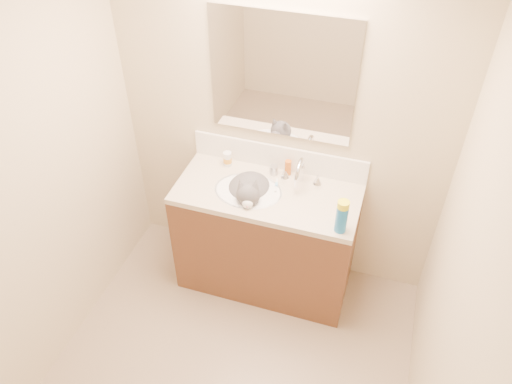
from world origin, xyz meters
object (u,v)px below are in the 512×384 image
Objects in this scene: pill_bottle at (228,159)px; amber_bottle at (288,168)px; faucet at (300,174)px; vanity_cabinet at (266,240)px; cat at (249,192)px; spray_can at (341,218)px; basin at (248,199)px; silver_jar at (274,170)px.

amber_bottle is (0.42, 0.03, 0.00)m from pill_bottle.
vanity_cabinet is at bearing -142.71° from faucet.
cat is at bearing -131.05° from amber_bottle.
cat is (-0.12, -0.01, 0.42)m from vanity_cabinet.
pill_bottle is at bearing 122.47° from cat.
pill_bottle is at bearing 155.17° from spray_can.
pill_bottle is 0.55× the size of spray_can.
vanity_cabinet is 4.29× the size of faucet.
basin is at bearing -128.87° from amber_bottle.
vanity_cabinet is 2.72× the size of cat.
basin is at bearing -108.43° from cat.
vanity_cabinet is 0.40m from basin.
pill_bottle is 0.94m from spray_can.
pill_bottle is (-0.22, 0.20, 0.08)m from cat.
silver_jar is at bearing 46.26° from cat.
pill_bottle is 1.62× the size of silver_jar.
basin is 0.27m from silver_jar.
basin is 0.68m from spray_can.
pill_bottle reaches higher than silver_jar.
spray_can is (0.63, -0.20, 0.12)m from cat.
spray_can is (0.33, -0.34, 0.01)m from faucet.
amber_bottle is at bearing 16.35° from silver_jar.
basin is 4.31× the size of pill_bottle.
faucet is 0.21m from silver_jar.
spray_can is (0.51, -0.21, 0.55)m from vanity_cabinet.
vanity_cabinet is 0.52m from silver_jar.
pill_bottle is 0.42m from amber_bottle.
spray_can reaches higher than pill_bottle.
amber_bottle is at bearing 70.03° from vanity_cabinet.
basin is at bearing -165.96° from vanity_cabinet.
silver_jar is 0.60× the size of amber_bottle.
pill_bottle is (-0.34, 0.19, 0.50)m from vanity_cabinet.
silver_jar is at bearing 63.97° from basin.
silver_jar is (0.11, 0.22, 0.10)m from basin.
spray_can is at bearing -44.40° from amber_bottle.
vanity_cabinet is at bearing -28.79° from pill_bottle.
vanity_cabinet is at bearing -109.97° from amber_bottle.
cat is at bearing -174.89° from vanity_cabinet.
vanity_cabinet is 11.48× the size of pill_bottle.
silver_jar is at bearing 0.44° from pill_bottle.
vanity_cabinet is 18.57× the size of silver_jar.
spray_can reaches higher than basin.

